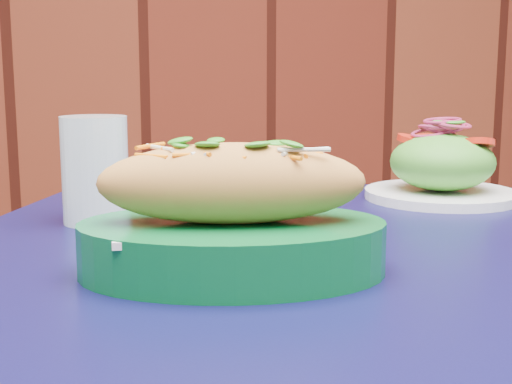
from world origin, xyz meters
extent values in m
cube|color=black|center=(0.11, 1.38, 0.73)|extent=(1.03, 1.03, 0.03)
cube|color=white|center=(0.00, 1.32, 0.79)|extent=(0.20, 0.12, 0.01)
ellipsoid|color=#DC9145|center=(0.00, 1.32, 0.83)|extent=(0.23, 0.11, 0.07)
cylinder|color=white|center=(0.32, 1.61, 0.76)|extent=(0.20, 0.20, 0.01)
ellipsoid|color=#4C992D|center=(0.32, 1.61, 0.80)|extent=(0.14, 0.14, 0.07)
cylinder|color=red|center=(0.36, 1.58, 0.83)|extent=(0.04, 0.04, 0.01)
cylinder|color=red|center=(0.29, 1.64, 0.83)|extent=(0.04, 0.04, 0.01)
cylinder|color=red|center=(0.32, 1.65, 0.83)|extent=(0.04, 0.04, 0.01)
torus|color=#98214C|center=(0.32, 1.61, 0.84)|extent=(0.05, 0.05, 0.00)
torus|color=#98214C|center=(0.32, 1.61, 0.85)|extent=(0.05, 0.05, 0.00)
torus|color=#98214C|center=(0.32, 1.61, 0.85)|extent=(0.05, 0.05, 0.00)
torus|color=#98214C|center=(0.32, 1.61, 0.85)|extent=(0.05, 0.05, 0.00)
torus|color=#98214C|center=(0.32, 1.61, 0.86)|extent=(0.05, 0.05, 0.00)
cylinder|color=silver|center=(-0.12, 1.55, 0.81)|extent=(0.07, 0.07, 0.12)
camera|label=1|loc=(-0.10, 0.75, 0.92)|focal=50.00mm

